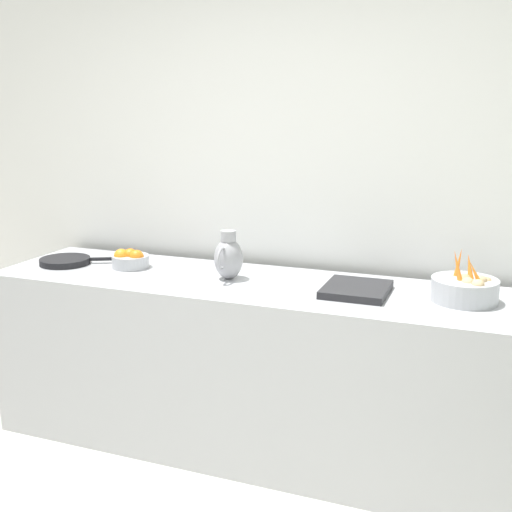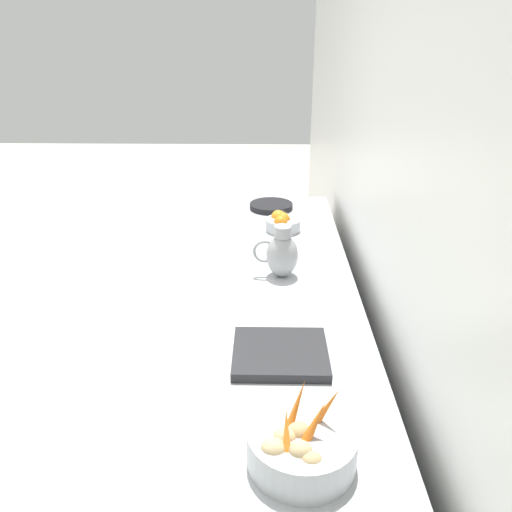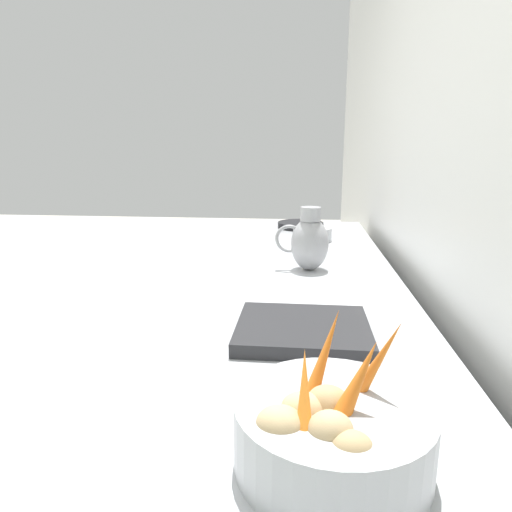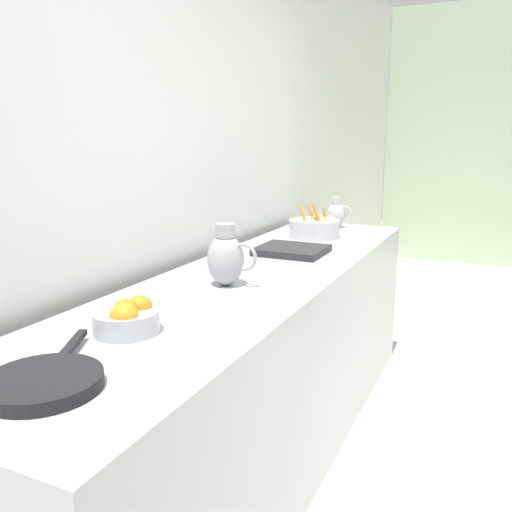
% 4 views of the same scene
% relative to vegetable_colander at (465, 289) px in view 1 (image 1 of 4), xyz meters
% --- Properties ---
extents(tile_wall_left, '(0.10, 8.32, 3.00)m').
position_rel_vegetable_colander_xyz_m(tile_wall_left, '(-0.43, -0.41, 0.53)').
color(tile_wall_left, white).
rests_on(tile_wall_left, ground_plane).
extents(prep_counter, '(0.72, 2.99, 0.91)m').
position_rel_vegetable_colander_xyz_m(prep_counter, '(0.04, -0.91, -0.51)').
color(prep_counter, '#ADAFB5').
rests_on(prep_counter, ground_plane).
extents(vegetable_colander, '(0.30, 0.30, 0.24)m').
position_rel_vegetable_colander_xyz_m(vegetable_colander, '(0.00, 0.00, 0.00)').
color(vegetable_colander, '#ADAFB5').
rests_on(vegetable_colander, prep_counter).
extents(orange_bowl, '(0.20, 0.20, 0.11)m').
position_rel_vegetable_colander_xyz_m(orange_bowl, '(0.01, -1.77, -0.01)').
color(orange_bowl, '#ADAFB5').
rests_on(orange_bowl, prep_counter).
extents(metal_pitcher_tall, '(0.21, 0.15, 0.25)m').
position_rel_vegetable_colander_xyz_m(metal_pitcher_tall, '(0.02, -1.16, 0.05)').
color(metal_pitcher_tall, '#939399').
rests_on(metal_pitcher_tall, prep_counter).
extents(counter_sink_basin, '(0.34, 0.30, 0.04)m').
position_rel_vegetable_colander_xyz_m(counter_sink_basin, '(0.04, -0.49, -0.04)').
color(counter_sink_basin, '#232326').
rests_on(counter_sink_basin, prep_counter).
extents(skillet_on_counter, '(0.29, 0.43, 0.03)m').
position_rel_vegetable_colander_xyz_m(skillet_on_counter, '(0.06, -2.15, -0.04)').
color(skillet_on_counter, black).
rests_on(skillet_on_counter, prep_counter).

